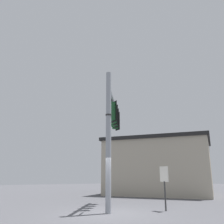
{
  "coord_description": "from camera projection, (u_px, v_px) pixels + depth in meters",
  "views": [
    {
      "loc": [
        -10.47,
        5.4,
        1.67
      ],
      "look_at": [
        1.5,
        -1.0,
        5.26
      ],
      "focal_mm": 38.74,
      "sensor_mm": 36.0,
      "label": 1
    }
  ],
  "objects": [
    {
      "name": "ground_plane",
      "position": [
        108.0,
        214.0,
        10.96
      ],
      "size": [
        80.0,
        80.0,
        0.0
      ],
      "primitive_type": "plane",
      "color": "#4C4C51"
    },
    {
      "name": "signal_pole",
      "position": [
        108.0,
        138.0,
        11.85
      ],
      "size": [
        0.27,
        0.27,
        6.92
      ],
      "primitive_type": "cylinder",
      "color": "gray",
      "rests_on": "ground"
    },
    {
      "name": "mast_arm",
      "position": [
        113.0,
        102.0,
        14.94
      ],
      "size": [
        4.3,
        2.96,
        0.19
      ],
      "primitive_type": "cylinder",
      "rotation": [
        0.0,
        1.57,
        5.7
      ],
      "color": "gray"
    },
    {
      "name": "traffic_light_nearest_pole",
      "position": [
        111.0,
        111.0,
        13.87
      ],
      "size": [
        0.54,
        0.49,
        1.31
      ],
      "color": "black"
    },
    {
      "name": "traffic_light_mid_inner",
      "position": [
        113.0,
        115.0,
        14.7
      ],
      "size": [
        0.54,
        0.49,
        1.31
      ],
      "color": "black"
    },
    {
      "name": "traffic_light_mid_outer",
      "position": [
        114.0,
        118.0,
        15.54
      ],
      "size": [
        0.54,
        0.49,
        1.31
      ],
      "color": "black"
    },
    {
      "name": "traffic_light_arm_end",
      "position": [
        115.0,
        121.0,
        16.38
      ],
      "size": [
        0.54,
        0.49,
        1.31
      ],
      "color": "black"
    },
    {
      "name": "street_name_sign",
      "position": [
        109.0,
        116.0,
        12.4
      ],
      "size": [
        1.02,
        0.74,
        0.22
      ],
      "color": "#147238"
    },
    {
      "name": "storefront_building",
      "position": [
        161.0,
        167.0,
        22.98
      ],
      "size": [
        12.29,
        12.25,
        4.99
      ],
      "color": "#A89E89",
      "rests_on": "ground"
    },
    {
      "name": "historical_marker",
      "position": [
        164.0,
        181.0,
        12.11
      ],
      "size": [
        0.6,
        0.08,
        2.13
      ],
      "color": "#333333",
      "rests_on": "ground"
    }
  ]
}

